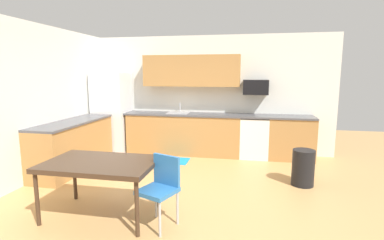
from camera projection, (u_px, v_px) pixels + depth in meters
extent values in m
plane|color=tan|center=(179.00, 194.00, 4.51)|extent=(12.00, 12.00, 0.00)
cube|color=silver|center=(206.00, 95.00, 6.86)|extent=(5.80, 0.10, 2.70)
cube|color=silver|center=(23.00, 103.00, 4.80)|extent=(0.10, 5.80, 2.70)
cube|color=#AD7A42|center=(184.00, 134.00, 6.75)|extent=(2.59, 0.60, 0.90)
cube|color=#AD7A42|center=(291.00, 139.00, 6.30)|extent=(0.96, 0.60, 0.90)
cube|color=#AD7A42|center=(74.00, 146.00, 5.65)|extent=(0.60, 2.00, 0.90)
cube|color=#4C4C51|center=(203.00, 115.00, 6.59)|extent=(4.80, 0.64, 0.04)
cube|color=#4C4C51|center=(72.00, 122.00, 5.58)|extent=(0.64, 2.00, 0.04)
cube|color=#AD7A42|center=(191.00, 71.00, 6.62)|extent=(2.20, 0.34, 0.70)
cube|color=white|center=(112.00, 112.00, 6.93)|extent=(0.76, 0.70, 1.85)
cube|color=white|center=(254.00, 137.00, 6.45)|extent=(0.60, 0.60, 0.88)
cube|color=black|center=(255.00, 117.00, 6.38)|extent=(0.60, 0.60, 0.03)
cube|color=black|center=(256.00, 87.00, 6.37)|extent=(0.54, 0.36, 0.32)
cube|color=#A5A8AD|center=(178.00, 116.00, 6.71)|extent=(0.48, 0.40, 0.14)
cylinder|color=#B2B5BA|center=(180.00, 108.00, 6.86)|extent=(0.02, 0.02, 0.24)
cube|color=#422D1E|center=(100.00, 164.00, 3.72)|extent=(1.40, 0.90, 0.06)
cylinder|color=#422D1E|center=(37.00, 199.00, 3.52)|extent=(0.05, 0.05, 0.67)
cylinder|color=#422D1E|center=(137.00, 209.00, 3.28)|extent=(0.05, 0.05, 0.67)
cylinder|color=#422D1E|center=(75.00, 177.00, 4.28)|extent=(0.05, 0.05, 0.67)
cylinder|color=#422D1E|center=(158.00, 183.00, 4.04)|extent=(0.05, 0.05, 0.67)
cube|color=#2D72B7|center=(157.00, 191.00, 3.48)|extent=(0.52, 0.52, 0.05)
cube|color=#2D72B7|center=(167.00, 171.00, 3.60)|extent=(0.37, 0.18, 0.40)
cylinder|color=#B2B2B7|center=(138.00, 212.00, 3.47)|extent=(0.03, 0.03, 0.42)
cylinder|color=#B2B2B7|center=(160.00, 219.00, 3.29)|extent=(0.03, 0.03, 0.42)
cylinder|color=#B2B2B7|center=(156.00, 201.00, 3.75)|extent=(0.03, 0.03, 0.42)
cylinder|color=#B2B2B7|center=(177.00, 208.00, 3.57)|extent=(0.03, 0.03, 0.42)
cylinder|color=black|center=(303.00, 168.00, 4.82)|extent=(0.36, 0.36, 0.60)
cube|color=#198CBF|center=(172.00, 161.00, 6.21)|extent=(0.70, 0.50, 0.01)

